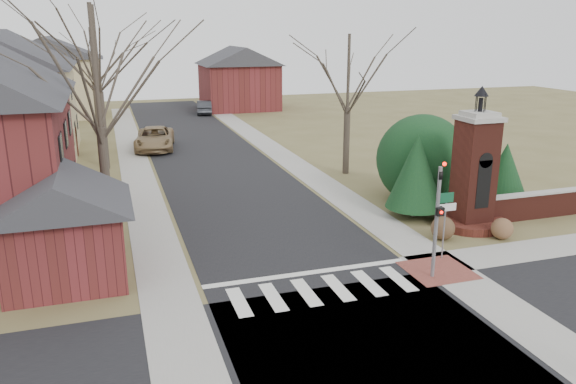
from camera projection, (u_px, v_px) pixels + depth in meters
name	position (u px, v px, depth m)	size (l,w,h in m)	color
ground	(331.00, 300.00, 19.02)	(120.00, 120.00, 0.00)	brown
main_street	(212.00, 161.00, 39.13)	(8.00, 70.00, 0.01)	black
cross_street	(370.00, 346.00, 16.27)	(120.00, 8.00, 0.01)	black
crosswalk_zone	(322.00, 290.00, 19.75)	(8.00, 2.20, 0.02)	silver
stop_bar	(308.00, 273.00, 21.12)	(8.00, 0.35, 0.02)	silver
sidewalk_right_main	(283.00, 156.00, 40.66)	(2.00, 60.00, 0.02)	gray
sidewalk_left	(135.00, 166.00, 37.59)	(2.00, 60.00, 0.02)	gray
curb_apron	(438.00, 270.00, 21.34)	(2.40, 2.40, 0.02)	brown
traffic_signal_pole	(438.00, 211.00, 20.09)	(0.28, 0.41, 4.50)	slate
sign_post	(445.00, 212.00, 21.94)	(0.90, 0.07, 2.75)	slate
brick_gate_monument	(473.00, 181.00, 25.63)	(3.20, 3.20, 6.47)	#522018
brick_garden_wall	(549.00, 203.00, 27.38)	(7.50, 0.50, 1.30)	#522018
house_stucco_left	(1.00, 94.00, 38.43)	(9.80, 12.80, 9.28)	tan
garage_left	(63.00, 222.00, 19.99)	(4.80, 4.80, 4.29)	maroon
house_distant_left	(50.00, 75.00, 58.17)	(10.80, 8.80, 8.53)	tan
house_distant_right	(239.00, 77.00, 64.23)	(8.80, 8.80, 7.30)	maroon
evergreen_near	(416.00, 171.00, 26.90)	(2.80, 2.80, 4.10)	#473D33
evergreen_mid	(461.00, 155.00, 28.89)	(3.40, 3.40, 4.70)	#473D33
evergreen_far	(505.00, 170.00, 28.76)	(2.40, 2.40, 3.30)	#473D33
evergreen_mass	(422.00, 156.00, 29.69)	(4.80, 4.80, 4.80)	#11331B
bare_tree_0	(94.00, 58.00, 23.04)	(8.05, 8.05, 11.15)	#473D33
bare_tree_1	(96.00, 43.00, 34.83)	(8.40, 8.40, 11.64)	#473D33
bare_tree_2	(92.00, 52.00, 46.84)	(7.35, 7.35, 10.19)	#473D33
bare_tree_3	(349.00, 66.00, 33.99)	(7.00, 7.00, 9.70)	#473D33
pickup_truck	(155.00, 138.00, 42.82)	(2.77, 6.02, 1.67)	#8E734D
distant_car	(204.00, 107.00, 60.91)	(1.54, 4.42, 1.46)	#303237
dry_shrub_left	(443.00, 228.00, 24.39)	(1.04, 1.04, 1.04)	#4F3824
dry_shrub_right	(502.00, 229.00, 24.46)	(0.95, 0.95, 0.95)	brown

